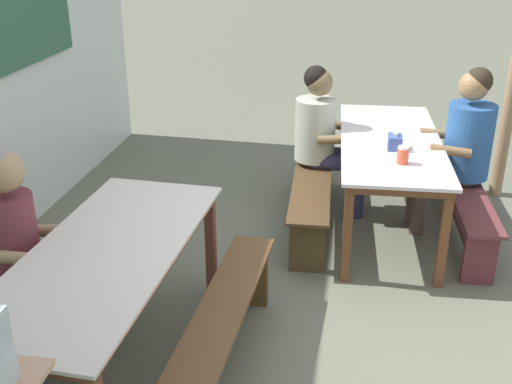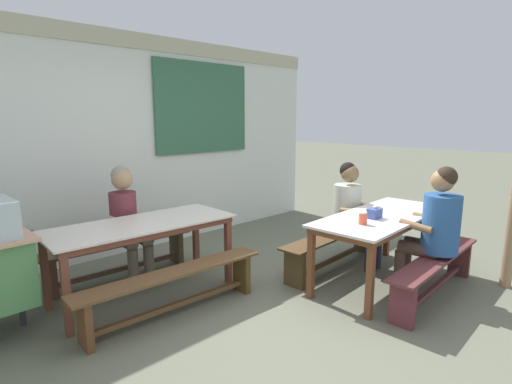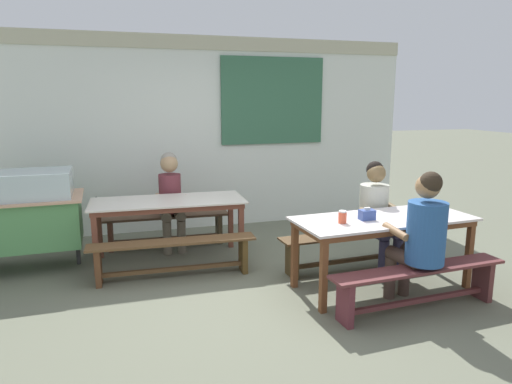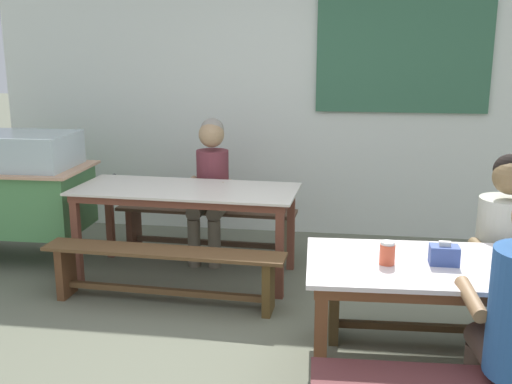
{
  "view_description": "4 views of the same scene",
  "coord_description": "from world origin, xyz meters",
  "px_view_note": "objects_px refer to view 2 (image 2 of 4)",
  "views": [
    {
      "loc": [
        -3.45,
        -0.0,
        2.32
      ],
      "look_at": [
        -0.2,
        0.56,
        0.85
      ],
      "focal_mm": 44.01,
      "sensor_mm": 36.0,
      "label": 1
    },
    {
      "loc": [
        -2.66,
        -2.26,
        1.77
      ],
      "look_at": [
        0.3,
        0.78,
        0.97
      ],
      "focal_mm": 28.06,
      "sensor_mm": 36.0,
      "label": 2
    },
    {
      "loc": [
        -1.41,
        -4.22,
        1.95
      ],
      "look_at": [
        0.04,
        0.46,
        0.95
      ],
      "focal_mm": 32.54,
      "sensor_mm": 36.0,
      "label": 3
    },
    {
      "loc": [
        0.43,
        -3.34,
        1.86
      ],
      "look_at": [
        -0.2,
        0.92,
        0.82
      ],
      "focal_mm": 41.99,
      "sensor_mm": 36.0,
      "label": 4
    }
  ],
  "objects_px": {
    "tissue_box": "(374,213)",
    "condiment_jar": "(363,218)",
    "dining_table_far": "(142,230)",
    "person_right_near_table": "(352,208)",
    "dining_table_near": "(382,221)",
    "bench_far_front": "(174,286)",
    "person_center_facing": "(127,216)",
    "person_near_front": "(435,224)",
    "bench_near_front": "(436,270)",
    "bench_near_back": "(334,245)",
    "bench_far_back": "(120,253)"
  },
  "relations": [
    {
      "from": "bench_far_back",
      "to": "bench_near_front",
      "type": "bearing_deg",
      "value": -52.89
    },
    {
      "from": "dining_table_near",
      "to": "bench_far_front",
      "type": "height_order",
      "value": "dining_table_near"
    },
    {
      "from": "dining_table_near",
      "to": "person_near_front",
      "type": "bearing_deg",
      "value": -83.04
    },
    {
      "from": "dining_table_far",
      "to": "condiment_jar",
      "type": "height_order",
      "value": "condiment_jar"
    },
    {
      "from": "bench_near_front",
      "to": "tissue_box",
      "type": "xyz_separation_m",
      "value": [
        -0.23,
        0.56,
        0.52
      ]
    },
    {
      "from": "dining_table_near",
      "to": "bench_far_front",
      "type": "distance_m",
      "value": 2.25
    },
    {
      "from": "bench_far_back",
      "to": "person_right_near_table",
      "type": "distance_m",
      "value": 2.73
    },
    {
      "from": "dining_table_far",
      "to": "tissue_box",
      "type": "height_order",
      "value": "tissue_box"
    },
    {
      "from": "bench_near_front",
      "to": "condiment_jar",
      "type": "xyz_separation_m",
      "value": [
        -0.53,
        0.52,
        0.52
      ]
    },
    {
      "from": "dining_table_far",
      "to": "bench_far_back",
      "type": "xyz_separation_m",
      "value": [
        0.03,
        0.58,
        -0.39
      ]
    },
    {
      "from": "dining_table_far",
      "to": "person_center_facing",
      "type": "distance_m",
      "value": 0.52
    },
    {
      "from": "bench_far_back",
      "to": "condiment_jar",
      "type": "xyz_separation_m",
      "value": [
        1.47,
        -2.13,
        0.52
      ]
    },
    {
      "from": "bench_far_back",
      "to": "bench_near_back",
      "type": "relative_size",
      "value": 0.96
    },
    {
      "from": "dining_table_near",
      "to": "bench_near_front",
      "type": "height_order",
      "value": "dining_table_near"
    },
    {
      "from": "bench_far_front",
      "to": "bench_near_front",
      "type": "xyz_separation_m",
      "value": [
        2.05,
        -1.48,
        0.0
      ]
    },
    {
      "from": "tissue_box",
      "to": "condiment_jar",
      "type": "xyz_separation_m",
      "value": [
        -0.29,
        -0.04,
        0.01
      ]
    },
    {
      "from": "bench_far_back",
      "to": "condiment_jar",
      "type": "height_order",
      "value": "condiment_jar"
    },
    {
      "from": "dining_table_near",
      "to": "bench_near_front",
      "type": "bearing_deg",
      "value": -87.24
    },
    {
      "from": "person_near_front",
      "to": "bench_far_front",
      "type": "bearing_deg",
      "value": 145.73
    },
    {
      "from": "dining_table_far",
      "to": "bench_far_front",
      "type": "bearing_deg",
      "value": -92.54
    },
    {
      "from": "bench_far_front",
      "to": "dining_table_near",
      "type": "bearing_deg",
      "value": -23.9
    },
    {
      "from": "tissue_box",
      "to": "person_near_front",
      "type": "bearing_deg",
      "value": -61.85
    },
    {
      "from": "bench_far_back",
      "to": "bench_near_back",
      "type": "height_order",
      "value": "same"
    },
    {
      "from": "bench_far_back",
      "to": "bench_far_front",
      "type": "height_order",
      "value": "same"
    },
    {
      "from": "bench_near_back",
      "to": "dining_table_near",
      "type": "bearing_deg",
      "value": -87.24
    },
    {
      "from": "bench_near_back",
      "to": "person_center_facing",
      "type": "xyz_separation_m",
      "value": [
        -1.88,
        1.4,
        0.44
      ]
    },
    {
      "from": "bench_far_front",
      "to": "person_center_facing",
      "type": "xyz_separation_m",
      "value": [
        0.12,
        1.09,
        0.43
      ]
    },
    {
      "from": "bench_far_front",
      "to": "condiment_jar",
      "type": "height_order",
      "value": "condiment_jar"
    },
    {
      "from": "dining_table_far",
      "to": "person_right_near_table",
      "type": "bearing_deg",
      "value": -23.06
    },
    {
      "from": "bench_near_front",
      "to": "tissue_box",
      "type": "height_order",
      "value": "tissue_box"
    },
    {
      "from": "dining_table_far",
      "to": "person_center_facing",
      "type": "xyz_separation_m",
      "value": [
        0.09,
        0.51,
        0.04
      ]
    },
    {
      "from": "bench_near_front",
      "to": "person_right_near_table",
      "type": "xyz_separation_m",
      "value": [
        0.22,
        1.11,
        0.41
      ]
    },
    {
      "from": "dining_table_far",
      "to": "bench_near_front",
      "type": "distance_m",
      "value": 2.92
    },
    {
      "from": "bench_far_front",
      "to": "person_near_front",
      "type": "bearing_deg",
      "value": -34.27
    },
    {
      "from": "bench_far_front",
      "to": "condiment_jar",
      "type": "bearing_deg",
      "value": -32.23
    },
    {
      "from": "tissue_box",
      "to": "bench_far_front",
      "type": "bearing_deg",
      "value": 153.23
    },
    {
      "from": "tissue_box",
      "to": "condiment_jar",
      "type": "distance_m",
      "value": 0.3
    },
    {
      "from": "bench_near_back",
      "to": "bench_near_front",
      "type": "bearing_deg",
      "value": -87.24
    },
    {
      "from": "dining_table_far",
      "to": "bench_near_back",
      "type": "relative_size",
      "value": 1.05
    },
    {
      "from": "bench_near_front",
      "to": "person_center_facing",
      "type": "xyz_separation_m",
      "value": [
        -1.93,
        2.57,
        0.43
      ]
    },
    {
      "from": "condiment_jar",
      "to": "tissue_box",
      "type": "bearing_deg",
      "value": 8.45
    },
    {
      "from": "bench_far_back",
      "to": "bench_far_front",
      "type": "relative_size",
      "value": 0.92
    },
    {
      "from": "dining_table_far",
      "to": "bench_near_front",
      "type": "xyz_separation_m",
      "value": [
        2.03,
        -2.06,
        -0.39
      ]
    },
    {
      "from": "person_right_near_table",
      "to": "person_center_facing",
      "type": "bearing_deg",
      "value": 145.83
    },
    {
      "from": "person_center_facing",
      "to": "condiment_jar",
      "type": "distance_m",
      "value": 2.49
    },
    {
      "from": "bench_near_back",
      "to": "person_center_facing",
      "type": "bearing_deg",
      "value": 143.24
    },
    {
      "from": "condiment_jar",
      "to": "dining_table_near",
      "type": "bearing_deg",
      "value": 7.24
    },
    {
      "from": "person_right_near_table",
      "to": "condiment_jar",
      "type": "height_order",
      "value": "person_right_near_table"
    },
    {
      "from": "person_right_near_table",
      "to": "bench_near_front",
      "type": "bearing_deg",
      "value": -101.23
    },
    {
      "from": "person_center_facing",
      "to": "dining_table_far",
      "type": "bearing_deg",
      "value": -100.5
    }
  ]
}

